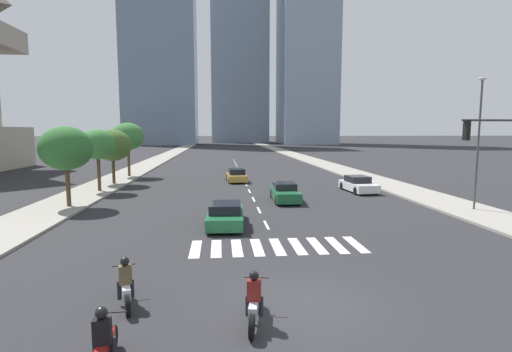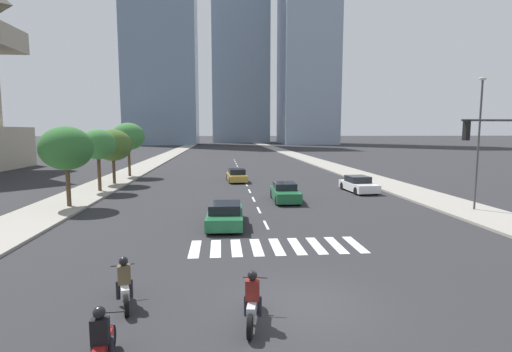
% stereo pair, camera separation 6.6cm
% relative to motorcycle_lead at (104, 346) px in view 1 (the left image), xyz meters
% --- Properties ---
extents(ground_plane, '(800.00, 800.00, 0.00)m').
position_rel_motorcycle_lead_xyz_m(ground_plane, '(5.00, 2.69, -0.58)').
color(ground_plane, '#28282B').
extents(sidewalk_east, '(4.00, 260.00, 0.15)m').
position_rel_motorcycle_lead_xyz_m(sidewalk_east, '(18.35, 32.69, -0.51)').
color(sidewalk_east, gray).
rests_on(sidewalk_east, ground).
extents(sidewalk_west, '(4.00, 260.00, 0.15)m').
position_rel_motorcycle_lead_xyz_m(sidewalk_west, '(-8.35, 32.69, -0.51)').
color(sidewalk_west, gray).
rests_on(sidewalk_west, ground).
extents(crosswalk_near, '(7.65, 2.57, 0.01)m').
position_rel_motorcycle_lead_xyz_m(crosswalk_near, '(5.00, 8.49, -0.58)').
color(crosswalk_near, silver).
rests_on(crosswalk_near, ground).
extents(lane_divider_center, '(0.14, 50.00, 0.01)m').
position_rel_motorcycle_lead_xyz_m(lane_divider_center, '(5.00, 36.49, -0.58)').
color(lane_divider_center, silver).
rests_on(lane_divider_center, ground).
extents(motorcycle_lead, '(0.70, 2.11, 1.49)m').
position_rel_motorcycle_lead_xyz_m(motorcycle_lead, '(0.00, 0.00, 0.00)').
color(motorcycle_lead, black).
rests_on(motorcycle_lead, ground).
extents(motorcycle_trailing, '(0.91, 2.08, 1.49)m').
position_rel_motorcycle_lead_xyz_m(motorcycle_trailing, '(-0.31, 3.21, -0.00)').
color(motorcycle_trailing, black).
rests_on(motorcycle_trailing, ground).
extents(motorcycle_third, '(0.72, 2.17, 1.49)m').
position_rel_motorcycle_lead_xyz_m(motorcycle_third, '(3.37, 1.77, -0.00)').
color(motorcycle_third, black).
rests_on(motorcycle_third, ground).
extents(sedan_white_0, '(2.15, 4.44, 1.33)m').
position_rel_motorcycle_lead_xyz_m(sedan_white_0, '(14.16, 23.28, 0.03)').
color(sedan_white_0, silver).
rests_on(sedan_white_0, ground).
extents(sedan_green_1, '(2.06, 4.61, 1.27)m').
position_rel_motorcycle_lead_xyz_m(sedan_green_1, '(2.76, 12.58, 0.01)').
color(sedan_green_1, '#1E6038').
rests_on(sedan_green_1, ground).
extents(sedan_green_2, '(1.86, 4.39, 1.33)m').
position_rel_motorcycle_lead_xyz_m(sedan_green_2, '(7.24, 19.55, 0.03)').
color(sedan_green_2, '#1E6038').
rests_on(sedan_green_2, ground).
extents(sedan_gold_3, '(2.05, 4.42, 1.31)m').
position_rel_motorcycle_lead_xyz_m(sedan_gold_3, '(4.17, 30.80, 0.02)').
color(sedan_gold_3, '#B28E38').
rests_on(sedan_gold_3, ground).
extents(street_lamp_east, '(0.50, 0.24, 8.25)m').
position_rel_motorcycle_lead_xyz_m(street_lamp_east, '(18.65, 14.76, 4.30)').
color(street_lamp_east, '#3F3F42').
rests_on(street_lamp_east, sidewalk_east).
extents(street_tree_nearest, '(3.37, 3.37, 5.27)m').
position_rel_motorcycle_lead_xyz_m(street_tree_nearest, '(-7.55, 18.34, 3.39)').
color(street_tree_nearest, '#4C3823').
rests_on(street_tree_nearest, sidewalk_west).
extents(street_tree_second, '(2.94, 2.94, 5.13)m').
position_rel_motorcycle_lead_xyz_m(street_tree_second, '(-7.55, 24.96, 3.42)').
color(street_tree_second, '#4C3823').
rests_on(street_tree_second, sidewalk_west).
extents(street_tree_third, '(3.51, 3.51, 5.13)m').
position_rel_motorcycle_lead_xyz_m(street_tree_third, '(-7.55, 29.40, 3.19)').
color(street_tree_third, '#4C3823').
rests_on(street_tree_third, sidewalk_west).
extents(street_tree_fourth, '(3.54, 3.54, 5.88)m').
position_rel_motorcycle_lead_xyz_m(street_tree_fourth, '(-7.55, 35.66, 3.92)').
color(street_tree_fourth, '#4C3823').
rests_on(street_tree_fourth, sidewalk_west).
extents(office_tower_left_skyline, '(26.12, 20.19, 106.34)m').
position_rel_motorcycle_lead_xyz_m(office_tower_left_skyline, '(-19.10, 142.10, 46.91)').
color(office_tower_left_skyline, slate).
rests_on(office_tower_left_skyline, ground).
extents(office_tower_center_skyline, '(25.24, 20.39, 116.61)m').
position_rel_motorcycle_lead_xyz_m(office_tower_center_skyline, '(11.85, 171.38, 52.74)').
color(office_tower_center_skyline, '#8C9EB2').
rests_on(office_tower_center_skyline, ground).
extents(office_tower_right_skyline, '(20.73, 23.31, 105.36)m').
position_rel_motorcycle_lead_xyz_m(office_tower_right_skyline, '(36.90, 144.11, 46.58)').
color(office_tower_right_skyline, '#8C9EB2').
rests_on(office_tower_right_skyline, ground).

